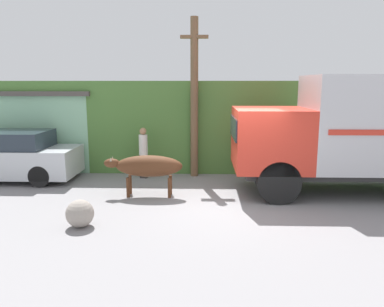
{
  "coord_description": "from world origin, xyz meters",
  "views": [
    {
      "loc": [
        -0.82,
        -9.45,
        3.1
      ],
      "look_at": [
        -1.16,
        0.82,
        1.17
      ],
      "focal_mm": 35.0,
      "sensor_mm": 36.0,
      "label": 1
    }
  ],
  "objects_px": {
    "brown_cow": "(147,166)",
    "parked_suv": "(8,157)",
    "cargo_truck": "(364,130)",
    "utility_pole": "(194,96)",
    "roadside_rock": "(80,213)",
    "pedestrian_on_hill": "(143,150)"
  },
  "relations": [
    {
      "from": "brown_cow",
      "to": "parked_suv",
      "type": "distance_m",
      "value": 5.02
    },
    {
      "from": "brown_cow",
      "to": "parked_suv",
      "type": "bearing_deg",
      "value": 174.0
    },
    {
      "from": "cargo_truck",
      "to": "utility_pole",
      "type": "xyz_separation_m",
      "value": [
        -4.76,
        1.96,
        0.87
      ]
    },
    {
      "from": "roadside_rock",
      "to": "parked_suv",
      "type": "bearing_deg",
      "value": 132.72
    },
    {
      "from": "utility_pole",
      "to": "cargo_truck",
      "type": "bearing_deg",
      "value": -22.42
    },
    {
      "from": "brown_cow",
      "to": "utility_pole",
      "type": "xyz_separation_m",
      "value": [
        1.23,
        2.36,
        1.85
      ]
    },
    {
      "from": "parked_suv",
      "to": "roadside_rock",
      "type": "xyz_separation_m",
      "value": [
        3.63,
        -3.93,
        -0.47
      ]
    },
    {
      "from": "cargo_truck",
      "to": "pedestrian_on_hill",
      "type": "distance_m",
      "value": 6.69
    },
    {
      "from": "parked_suv",
      "to": "cargo_truck",
      "type": "bearing_deg",
      "value": -2.32
    },
    {
      "from": "parked_suv",
      "to": "roadside_rock",
      "type": "relative_size",
      "value": 7.28
    },
    {
      "from": "cargo_truck",
      "to": "utility_pole",
      "type": "relative_size",
      "value": 1.3
    },
    {
      "from": "pedestrian_on_hill",
      "to": "utility_pole",
      "type": "distance_m",
      "value": 2.44
    },
    {
      "from": "pedestrian_on_hill",
      "to": "utility_pole",
      "type": "relative_size",
      "value": 0.32
    },
    {
      "from": "cargo_truck",
      "to": "brown_cow",
      "type": "relative_size",
      "value": 3.08
    },
    {
      "from": "utility_pole",
      "to": "roadside_rock",
      "type": "xyz_separation_m",
      "value": [
        -2.37,
        -4.72,
        -2.39
      ]
    },
    {
      "from": "cargo_truck",
      "to": "parked_suv",
      "type": "xyz_separation_m",
      "value": [
        -10.76,
        1.17,
        -1.04
      ]
    },
    {
      "from": "brown_cow",
      "to": "utility_pole",
      "type": "distance_m",
      "value": 3.25
    },
    {
      "from": "pedestrian_on_hill",
      "to": "roadside_rock",
      "type": "xyz_separation_m",
      "value": [
        -0.7,
        -4.37,
        -0.64
      ]
    },
    {
      "from": "utility_pole",
      "to": "parked_suv",
      "type": "bearing_deg",
      "value": -172.5
    },
    {
      "from": "parked_suv",
      "to": "pedestrian_on_hill",
      "type": "bearing_deg",
      "value": 9.74
    },
    {
      "from": "cargo_truck",
      "to": "roadside_rock",
      "type": "relative_size",
      "value": 11.0
    },
    {
      "from": "pedestrian_on_hill",
      "to": "roadside_rock",
      "type": "height_order",
      "value": "pedestrian_on_hill"
    }
  ]
}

